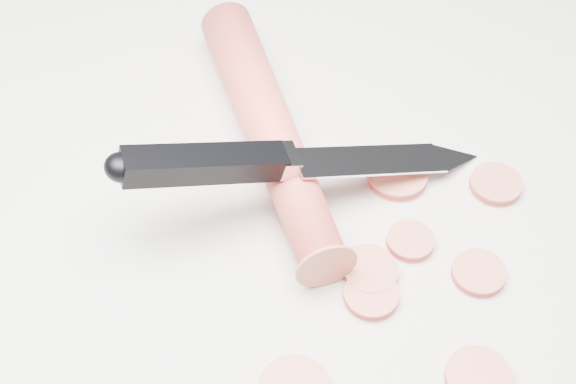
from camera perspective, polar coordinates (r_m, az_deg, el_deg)
ground at (r=0.51m, az=3.13°, el=-0.66°), size 2.40×2.40×0.00m
carrot at (r=0.53m, az=-1.32°, el=4.50°), size 0.10×0.23×0.03m
carrot_slice_1 at (r=0.49m, az=13.39°, el=-5.63°), size 0.03×0.03×0.01m
carrot_slice_2 at (r=0.52m, az=7.78°, el=1.16°), size 0.04×0.04×0.01m
carrot_slice_3 at (r=0.49m, az=8.69°, el=-3.47°), size 0.03×0.03×0.01m
carrot_slice_4 at (r=0.53m, az=14.57°, el=0.53°), size 0.03×0.03×0.01m
carrot_slice_5 at (r=0.47m, az=5.94°, el=-7.32°), size 0.03×0.03×0.01m
carrot_slice_6 at (r=0.48m, az=5.69°, el=-5.33°), size 0.03×0.03×0.01m
carrot_slice_7 at (r=0.45m, az=13.42°, el=-12.71°), size 0.04×0.04×0.01m
carrot_slice_8 at (r=0.48m, az=5.92°, el=-5.75°), size 0.03×0.03×0.01m
kitchen_knife at (r=0.48m, az=1.44°, el=2.56°), size 0.24×0.10×0.08m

